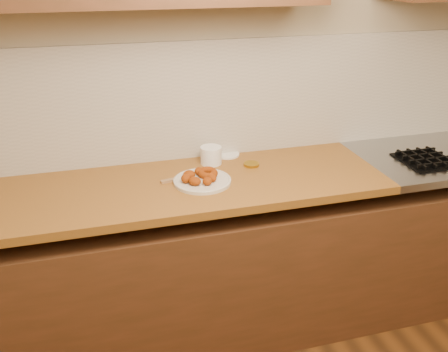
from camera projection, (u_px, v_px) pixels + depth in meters
The scene contains 11 objects.
wall_back at pixel (258, 67), 2.42m from camera, with size 4.00×0.02×2.70m, color tan.
base_cabinet at pixel (271, 259), 2.55m from camera, with size 3.60×0.60×0.77m, color #552D19.
butcher_block at pixel (143, 191), 2.19m from camera, with size 2.30×0.62×0.04m, color #925B21.
backsplash at pixel (258, 97), 2.47m from camera, with size 3.60×0.02×0.60m, color #BAB3A6.
donut_plate at pixel (202, 181), 2.22m from camera, with size 0.27×0.27×0.02m, color beige.
ring_donut at pixel (208, 173), 2.24m from camera, with size 0.10×0.10×0.03m, color #913F0C.
fried_dough_chunks at pixel (196, 177), 2.19m from camera, with size 0.17×0.19×0.04m.
plastic_tub at pixel (211, 155), 2.41m from camera, with size 0.11×0.11×0.09m, color white.
tub_lid at pixel (226, 154), 2.53m from camera, with size 0.14×0.14×0.01m, color white.
brass_jar_lid at pixel (251, 164), 2.40m from camera, with size 0.08×0.08×0.01m, color #AF871A.
wooden_utensil at pixel (178, 179), 2.24m from camera, with size 0.17×0.02×0.01m, color olive.
Camera 1 is at (-0.81, -0.30, 1.86)m, focal length 38.00 mm.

